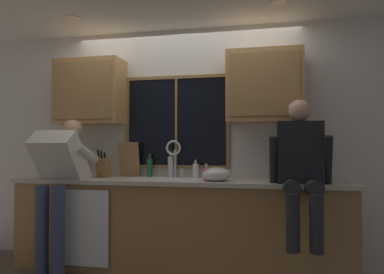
% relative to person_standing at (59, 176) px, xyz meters
% --- Properties ---
extents(back_wall, '(5.75, 0.12, 2.55)m').
position_rel_person_standing_xyz_m(back_wall, '(1.14, 0.66, 0.32)').
color(back_wall, silver).
rests_on(back_wall, floor).
extents(ceiling_downlight_left, '(0.14, 0.14, 0.01)m').
position_rel_person_standing_xyz_m(ceiling_downlight_left, '(0.14, 0.00, 1.59)').
color(ceiling_downlight_left, '#FFEAB2').
extents(ceiling_downlight_right, '(0.14, 0.14, 0.01)m').
position_rel_person_standing_xyz_m(ceiling_downlight_right, '(2.15, 0.00, 1.59)').
color(ceiling_downlight_right, '#FFEAB2').
extents(window_glass, '(1.10, 0.02, 0.95)m').
position_rel_person_standing_xyz_m(window_glass, '(1.05, 0.60, 0.57)').
color(window_glass, black).
extents(window_frame_top, '(1.17, 0.02, 0.04)m').
position_rel_person_standing_xyz_m(window_frame_top, '(1.05, 0.59, 1.06)').
color(window_frame_top, olive).
extents(window_frame_bottom, '(1.17, 0.02, 0.04)m').
position_rel_person_standing_xyz_m(window_frame_bottom, '(1.05, 0.59, 0.08)').
color(window_frame_bottom, olive).
extents(window_frame_left, '(0.03, 0.02, 0.95)m').
position_rel_person_standing_xyz_m(window_frame_left, '(0.49, 0.59, 0.57)').
color(window_frame_left, olive).
extents(window_frame_right, '(0.04, 0.02, 0.95)m').
position_rel_person_standing_xyz_m(window_frame_right, '(1.62, 0.59, 0.57)').
color(window_frame_right, olive).
extents(window_mullion_center, '(0.02, 0.02, 0.95)m').
position_rel_person_standing_xyz_m(window_mullion_center, '(1.05, 0.58, 0.57)').
color(window_mullion_center, olive).
extents(lower_cabinet_run, '(3.35, 0.58, 0.88)m').
position_rel_person_standing_xyz_m(lower_cabinet_run, '(1.14, 0.31, -0.51)').
color(lower_cabinet_run, '#A07744').
rests_on(lower_cabinet_run, floor).
extents(countertop, '(3.41, 0.62, 0.04)m').
position_rel_person_standing_xyz_m(countertop, '(1.14, 0.29, -0.05)').
color(countertop, beige).
rests_on(countertop, lower_cabinet_run).
extents(dishwasher_front, '(0.60, 0.02, 0.74)m').
position_rel_person_standing_xyz_m(dishwasher_front, '(0.23, -0.00, -0.50)').
color(dishwasher_front, white).
extents(upper_cabinet_left, '(0.75, 0.36, 0.72)m').
position_rel_person_standing_xyz_m(upper_cabinet_left, '(0.10, 0.43, 0.91)').
color(upper_cabinet_left, '#B2844C').
extents(upper_cabinet_right, '(0.75, 0.36, 0.72)m').
position_rel_person_standing_xyz_m(upper_cabinet_right, '(2.01, 0.43, 0.91)').
color(upper_cabinet_right, '#B2844C').
extents(sink, '(0.80, 0.46, 0.21)m').
position_rel_person_standing_xyz_m(sink, '(1.05, 0.30, -0.13)').
color(sink, silver).
rests_on(sink, lower_cabinet_run).
extents(faucet, '(0.18, 0.09, 0.40)m').
position_rel_person_standing_xyz_m(faucet, '(1.06, 0.48, 0.22)').
color(faucet, silver).
rests_on(faucet, countertop).
extents(person_standing, '(0.53, 0.70, 1.54)m').
position_rel_person_standing_xyz_m(person_standing, '(0.00, 0.00, 0.00)').
color(person_standing, '#384260').
rests_on(person_standing, floor).
extents(person_sitting_on_counter, '(0.54, 0.60, 1.26)m').
position_rel_person_standing_xyz_m(person_sitting_on_counter, '(2.33, 0.03, 0.15)').
color(person_sitting_on_counter, '#262628').
rests_on(person_sitting_on_counter, countertop).
extents(knife_block, '(0.12, 0.18, 0.32)m').
position_rel_person_standing_xyz_m(knife_block, '(0.29, 0.40, 0.07)').
color(knife_block, olive).
rests_on(knife_block, countertop).
extents(cutting_board, '(0.23, 0.10, 0.38)m').
position_rel_person_standing_xyz_m(cutting_board, '(0.54, 0.51, 0.16)').
color(cutting_board, '#997047').
rests_on(cutting_board, countertop).
extents(mixing_bowl, '(0.28, 0.28, 0.14)m').
position_rel_person_standing_xyz_m(mixing_bowl, '(1.55, 0.21, 0.03)').
color(mixing_bowl, silver).
rests_on(mixing_bowl, countertop).
extents(soap_dispenser, '(0.06, 0.07, 0.17)m').
position_rel_person_standing_xyz_m(soap_dispenser, '(1.46, 0.18, 0.03)').
color(soap_dispenser, pink).
rests_on(soap_dispenser, countertop).
extents(bottle_green_glass, '(0.06, 0.06, 0.30)m').
position_rel_person_standing_xyz_m(bottle_green_glass, '(1.01, 0.49, 0.09)').
color(bottle_green_glass, '#B7B7BC').
rests_on(bottle_green_glass, countertop).
extents(bottle_tall_clear, '(0.06, 0.06, 0.20)m').
position_rel_person_standing_xyz_m(bottle_tall_clear, '(1.29, 0.52, 0.05)').
color(bottle_tall_clear, silver).
rests_on(bottle_tall_clear, countertop).
extents(bottle_amber_small, '(0.06, 0.06, 0.26)m').
position_rel_person_standing_xyz_m(bottle_amber_small, '(0.77, 0.53, 0.07)').
color(bottle_amber_small, '#1E592D').
rests_on(bottle_amber_small, countertop).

